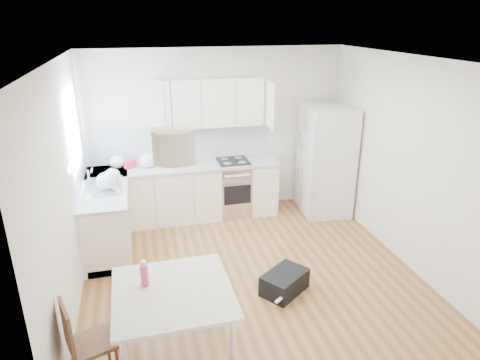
# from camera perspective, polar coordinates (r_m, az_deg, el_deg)

# --- Properties ---
(floor) EXTENTS (4.20, 4.20, 0.00)m
(floor) POSITION_cam_1_polar(r_m,az_deg,el_deg) (5.76, 1.26, -11.99)
(floor) COLOR brown
(floor) RESTS_ON ground
(ceiling) EXTENTS (4.20, 4.20, 0.00)m
(ceiling) POSITION_cam_1_polar(r_m,az_deg,el_deg) (4.85, 1.52, 15.85)
(ceiling) COLOR white
(ceiling) RESTS_ON wall_back
(wall_back) EXTENTS (4.20, 0.00, 4.20)m
(wall_back) POSITION_cam_1_polar(r_m,az_deg,el_deg) (7.11, -3.08, 6.41)
(wall_back) COLOR silver
(wall_back) RESTS_ON floor
(wall_left) EXTENTS (0.00, 4.20, 4.20)m
(wall_left) POSITION_cam_1_polar(r_m,az_deg,el_deg) (5.06, -22.25, -1.31)
(wall_left) COLOR silver
(wall_left) RESTS_ON floor
(wall_right) EXTENTS (0.00, 4.20, 4.20)m
(wall_right) POSITION_cam_1_polar(r_m,az_deg,el_deg) (6.03, 21.05, 2.32)
(wall_right) COLOR silver
(wall_right) RESTS_ON floor
(window_glassblock) EXTENTS (0.02, 1.00, 1.00)m
(window_glassblock) POSITION_cam_1_polar(r_m,az_deg,el_deg) (6.03, -21.32, 6.27)
(window_glassblock) COLOR #BFE0F9
(window_glassblock) RESTS_ON wall_left
(cabinets_back) EXTENTS (3.00, 0.60, 0.88)m
(cabinets_back) POSITION_cam_1_polar(r_m,az_deg,el_deg) (7.03, -7.27, -1.73)
(cabinets_back) COLOR white
(cabinets_back) RESTS_ON floor
(cabinets_left) EXTENTS (0.60, 1.80, 0.88)m
(cabinets_left) POSITION_cam_1_polar(r_m,az_deg,el_deg) (6.47, -17.24, -4.64)
(cabinets_left) COLOR white
(cabinets_left) RESTS_ON floor
(counter_back) EXTENTS (3.02, 0.64, 0.04)m
(counter_back) POSITION_cam_1_polar(r_m,az_deg,el_deg) (6.87, -7.45, 1.81)
(counter_back) COLOR #ACAEB1
(counter_back) RESTS_ON cabinets_back
(counter_left) EXTENTS (0.64, 1.82, 0.04)m
(counter_left) POSITION_cam_1_polar(r_m,az_deg,el_deg) (6.29, -17.68, -0.85)
(counter_left) COLOR #ACAEB1
(counter_left) RESTS_ON cabinets_left
(backsplash_back) EXTENTS (3.00, 0.01, 0.58)m
(backsplash_back) POSITION_cam_1_polar(r_m,az_deg,el_deg) (7.06, -7.85, 4.95)
(backsplash_back) COLOR silver
(backsplash_back) RESTS_ON wall_back
(backsplash_left) EXTENTS (0.01, 1.80, 0.58)m
(backsplash_left) POSITION_cam_1_polar(r_m,az_deg,el_deg) (6.22, -20.68, 1.57)
(backsplash_left) COLOR silver
(backsplash_left) RESTS_ON wall_left
(upper_cabinets) EXTENTS (1.70, 0.32, 0.75)m
(upper_cabinets) POSITION_cam_1_polar(r_m,az_deg,el_deg) (6.81, -4.16, 10.27)
(upper_cabinets) COLOR white
(upper_cabinets) RESTS_ON wall_back
(range_oven) EXTENTS (0.50, 0.61, 0.88)m
(range_oven) POSITION_cam_1_polar(r_m,az_deg,el_deg) (7.15, -0.91, -1.15)
(range_oven) COLOR silver
(range_oven) RESTS_ON floor
(sink) EXTENTS (0.50, 0.80, 0.16)m
(sink) POSITION_cam_1_polar(r_m,az_deg,el_deg) (6.24, -17.72, -0.89)
(sink) COLOR silver
(sink) RESTS_ON counter_left
(refrigerator) EXTENTS (0.93, 0.97, 1.80)m
(refrigerator) POSITION_cam_1_polar(r_m,az_deg,el_deg) (7.25, 11.40, 2.60)
(refrigerator) COLOR white
(refrigerator) RESTS_ON floor
(dining_table) EXTENTS (1.08, 1.08, 0.84)m
(dining_table) POSITION_cam_1_polar(r_m,az_deg,el_deg) (4.05, -8.90, -15.50)
(dining_table) COLOR beige
(dining_table) RESTS_ON floor
(dining_chair) EXTENTS (0.47, 0.47, 0.88)m
(dining_chair) POSITION_cam_1_polar(r_m,az_deg,el_deg) (4.26, -19.08, -19.61)
(dining_chair) COLOR #533119
(dining_chair) RESTS_ON floor
(drink_bottle) EXTENTS (0.09, 0.09, 0.25)m
(drink_bottle) POSITION_cam_1_polar(r_m,az_deg,el_deg) (4.05, -12.65, -12.02)
(drink_bottle) COLOR #D33A71
(drink_bottle) RESTS_ON dining_table
(gym_bag) EXTENTS (0.67, 0.63, 0.26)m
(gym_bag) POSITION_cam_1_polar(r_m,az_deg,el_deg) (5.34, 5.95, -13.40)
(gym_bag) COLOR black
(gym_bag) RESTS_ON floor
(pendant_lamp) EXTENTS (0.39, 0.39, 0.26)m
(pendant_lamp) POSITION_cam_1_polar(r_m,az_deg,el_deg) (3.42, -8.83, 4.57)
(pendant_lamp) COLOR beige
(pendant_lamp) RESTS_ON ceiling
(grocery_bag_a) EXTENTS (0.23, 0.19, 0.21)m
(grocery_bag_a) POSITION_cam_1_polar(r_m,az_deg,el_deg) (6.90, -16.05, 2.33)
(grocery_bag_a) COLOR white
(grocery_bag_a) RESTS_ON counter_back
(grocery_bag_b) EXTENTS (0.26, 0.22, 0.23)m
(grocery_bag_b) POSITION_cam_1_polar(r_m,az_deg,el_deg) (6.82, -12.19, 2.58)
(grocery_bag_b) COLOR white
(grocery_bag_b) RESTS_ON counter_back
(grocery_bag_c) EXTENTS (0.28, 0.24, 0.25)m
(grocery_bag_c) POSITION_cam_1_polar(r_m,az_deg,el_deg) (6.81, -8.95, 2.86)
(grocery_bag_c) COLOR white
(grocery_bag_c) RESTS_ON counter_back
(grocery_bag_d) EXTENTS (0.21, 0.18, 0.19)m
(grocery_bag_d) POSITION_cam_1_polar(r_m,az_deg,el_deg) (6.38, -16.64, 0.67)
(grocery_bag_d) COLOR white
(grocery_bag_d) RESTS_ON counter_back
(grocery_bag_e) EXTENTS (0.27, 0.23, 0.24)m
(grocery_bag_e) POSITION_cam_1_polar(r_m,az_deg,el_deg) (6.10, -17.38, -0.10)
(grocery_bag_e) COLOR white
(grocery_bag_e) RESTS_ON counter_left
(snack_orange) EXTENTS (0.19, 0.16, 0.11)m
(snack_orange) POSITION_cam_1_polar(r_m,az_deg,el_deg) (6.88, -6.72, 2.53)
(snack_orange) COLOR #FF4416
(snack_orange) RESTS_ON counter_back
(snack_yellow) EXTENTS (0.15, 0.10, 0.10)m
(snack_yellow) POSITION_cam_1_polar(r_m,az_deg,el_deg) (6.76, -10.27, 1.96)
(snack_yellow) COLOR yellow
(snack_yellow) RESTS_ON counter_back
(snack_red) EXTENTS (0.20, 0.18, 0.11)m
(snack_red) POSITION_cam_1_polar(r_m,az_deg,el_deg) (6.88, -14.46, 2.02)
(snack_red) COLOR #C0183A
(snack_red) RESTS_ON counter_back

